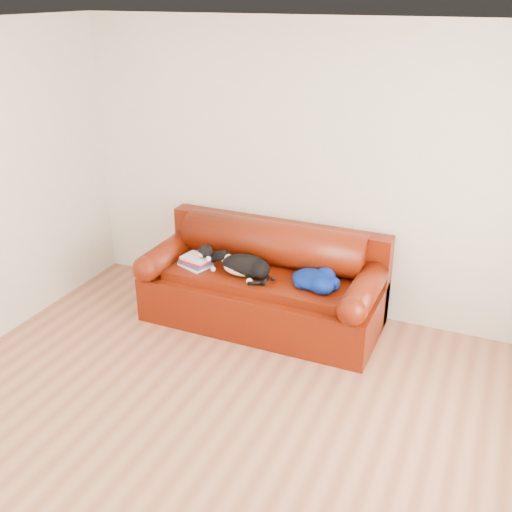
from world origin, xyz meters
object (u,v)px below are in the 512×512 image
(sofa_base, at_px, (262,298))
(book_stack, at_px, (196,261))
(cat, at_px, (245,266))
(blanket, at_px, (315,279))

(sofa_base, distance_m, book_stack, 0.68)
(cat, bearing_deg, sofa_base, 60.90)
(cat, height_order, blanket, cat)
(sofa_base, xyz_separation_m, book_stack, (-0.59, -0.13, 0.31))
(sofa_base, height_order, book_stack, book_stack)
(sofa_base, distance_m, blanket, 0.60)
(sofa_base, bearing_deg, blanket, -6.85)
(book_stack, bearing_deg, cat, 1.38)
(book_stack, relative_size, cat, 0.53)
(blanket, bearing_deg, sofa_base, 173.15)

